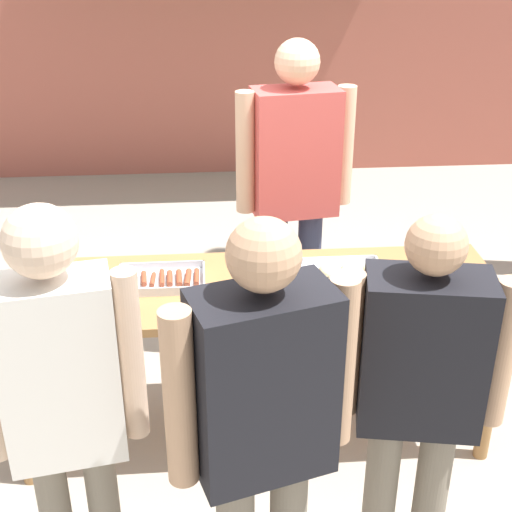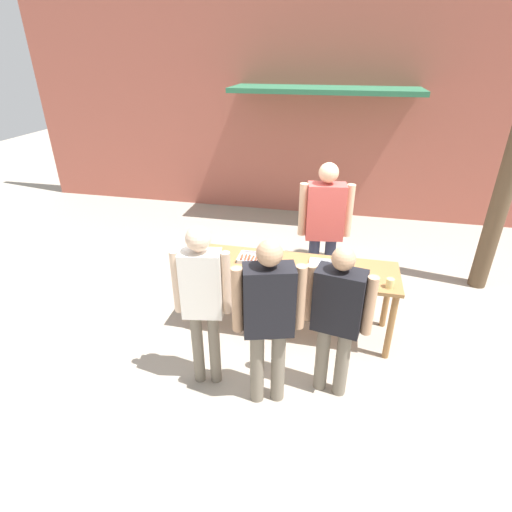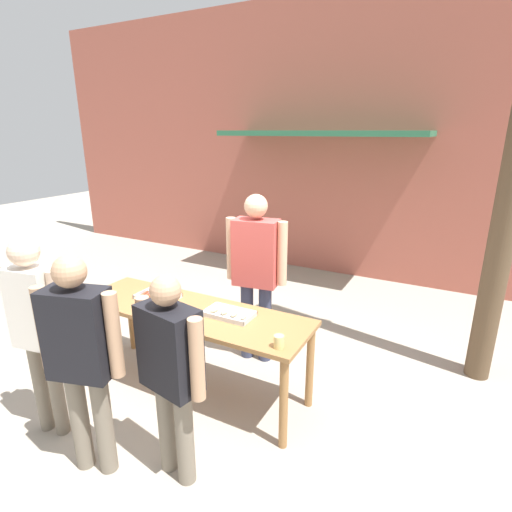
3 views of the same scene
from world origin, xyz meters
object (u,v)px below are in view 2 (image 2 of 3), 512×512
condiment_jar_mustard (199,264)px  beer_cup (390,283)px  person_customer_with_cup (337,312)px  condiment_jar_ketchup (207,265)px  person_customer_holding_hotdog (202,294)px  food_tray_buns (328,266)px  food_tray_sausages (257,259)px  person_customer_waiting_in_line (268,313)px  person_server_behind_table (325,222)px

condiment_jar_mustard → beer_cup: (2.04, 0.01, 0.01)m
person_customer_with_cup → beer_cup: bearing=-116.8°
condiment_jar_ketchup → person_customer_holding_hotdog: bearing=-73.9°
person_customer_holding_hotdog → food_tray_buns: bearing=-144.9°
food_tray_sausages → condiment_jar_ketchup: (-0.49, -0.30, 0.02)m
condiment_jar_ketchup → person_customer_holding_hotdog: person_customer_holding_hotdog is taller
food_tray_sausages → person_customer_waiting_in_line: bearing=-72.8°
food_tray_buns → person_customer_with_cup: person_customer_with_cup is taller
food_tray_buns → condiment_jar_mustard: bearing=-168.1°
food_tray_buns → condiment_jar_ketchup: condiment_jar_ketchup is taller
food_tray_sausages → food_tray_buns: size_ratio=0.92×
food_tray_buns → condiment_jar_ketchup: (-1.31, -0.30, 0.02)m
food_tray_sausages → person_customer_with_cup: person_customer_with_cup is taller
food_tray_buns → beer_cup: 0.70m
food_tray_buns → beer_cup: bearing=-24.6°
beer_cup → person_customer_with_cup: person_customer_with_cup is taller
beer_cup → person_server_behind_table: bearing=126.0°
person_server_behind_table → person_customer_waiting_in_line: size_ratio=1.09×
person_server_behind_table → condiment_jar_mustard: bearing=-150.0°
person_server_behind_table → person_customer_waiting_in_line: 1.95m
person_customer_with_cup → person_customer_waiting_in_line: (-0.58, -0.24, 0.07)m
food_tray_sausages → person_customer_with_cup: bearing=-45.0°
person_customer_with_cup → person_customer_waiting_in_line: person_customer_waiting_in_line is taller
beer_cup → person_customer_waiting_in_line: (-1.08, -0.90, 0.10)m
food_tray_sausages → person_customer_waiting_in_line: person_customer_waiting_in_line is taller
food_tray_buns → person_customer_holding_hotdog: (-1.08, -1.09, 0.16)m
person_customer_waiting_in_line → person_server_behind_table: bearing=-116.5°
person_server_behind_table → person_customer_with_cup: (0.24, -1.68, -0.17)m
food_tray_buns → beer_cup: (0.63, -0.29, 0.03)m
food_tray_buns → condiment_jar_ketchup: bearing=-167.1°
food_tray_sausages → beer_cup: (1.45, -0.29, 0.04)m
food_tray_buns → person_customer_holding_hotdog: size_ratio=0.26×
person_customer_waiting_in_line → food_tray_buns: bearing=-127.1°
beer_cup → condiment_jar_mustard: bearing=-179.8°
condiment_jar_ketchup → person_customer_holding_hotdog: size_ratio=0.05×
condiment_jar_ketchup → person_server_behind_table: person_server_behind_table is taller
condiment_jar_mustard → person_server_behind_table: person_server_behind_table is taller
food_tray_buns → person_customer_waiting_in_line: person_customer_waiting_in_line is taller
person_server_behind_table → person_customer_holding_hotdog: bearing=-126.6°
beer_cup → food_tray_sausages: bearing=168.7°
food_tray_buns → person_server_behind_table: size_ratio=0.24×
condiment_jar_ketchup → person_customer_with_cup: size_ratio=0.05×
food_tray_buns → person_customer_waiting_in_line: bearing=-110.7°
food_tray_buns → person_customer_with_cup: bearing=-82.1°
condiment_jar_ketchup → food_tray_buns: bearing=12.9°
condiment_jar_mustard → condiment_jar_ketchup: size_ratio=1.00×
condiment_jar_mustard → person_customer_waiting_in_line: bearing=-43.1°
person_customer_with_cup → person_customer_waiting_in_line: 0.63m
beer_cup → person_customer_with_cup: 0.83m
beer_cup → person_customer_waiting_in_line: bearing=-140.2°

